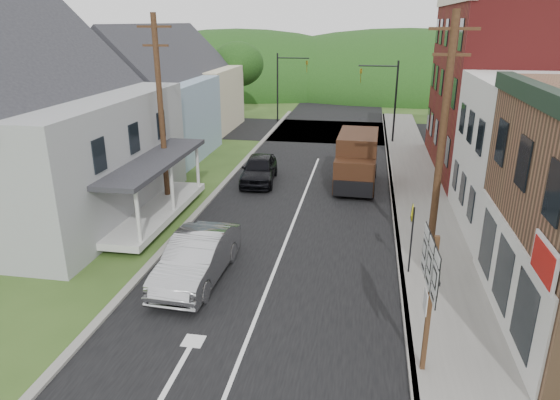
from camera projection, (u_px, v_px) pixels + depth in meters
The scene contains 23 objects.
ground at pixel (263, 299), 16.40m from camera, with size 120.00×120.00×0.00m, color #2D4719.
road at pixel (303, 199), 25.67m from camera, with size 9.00×90.00×0.02m, color black.
cross_road at pixel (329, 131), 41.43m from camera, with size 60.00×9.00×0.02m, color black.
sidewalk_right at pixel (425, 219), 22.83m from camera, with size 2.80×55.00×0.15m, color slate.
curb_right at pixel (395, 217), 23.05m from camera, with size 0.20×55.00×0.15m, color slate.
curb_left at pixel (204, 206), 24.55m from camera, with size 0.30×55.00×0.12m, color slate.
storefront_red at pixel (515, 88), 28.64m from camera, with size 8.00×12.00×10.00m, color maroon.
house_gray at pixel (29, 124), 22.48m from camera, with size 10.20×12.24×8.35m.
house_blue at pixel (151, 101), 32.69m from camera, with size 7.14×8.16×7.28m.
house_cream at pixel (190, 85), 41.12m from camera, with size 7.14×8.16×7.28m.
utility_pole_right at pixel (442, 143), 17.16m from camera, with size 1.60×0.26×9.00m.
utility_pole_left at pixel (161, 111), 23.30m from camera, with size 1.60×0.26×9.00m.
traffic_signal_right at pixel (386, 92), 36.22m from camera, with size 2.87×0.20×6.00m.
traffic_signal_left at pixel (285, 79), 44.10m from camera, with size 2.87×0.20×6.00m.
tree_left_b at pixel (15, 90), 28.63m from camera, with size 4.80×4.80×6.94m.
tree_left_c at pixel (61, 61), 36.01m from camera, with size 5.80×5.80×8.41m.
tree_left_d at pixel (238, 64), 45.87m from camera, with size 4.80×4.80×6.94m.
forested_ridge at pixel (346, 89), 67.39m from camera, with size 90.00×30.00×16.00m, color #16340F.
silver_sedan at pixel (197, 258), 17.39m from camera, with size 1.75×5.02×1.65m, color #ACACB1.
dark_sedan at pixel (259, 169), 28.05m from camera, with size 1.81×4.51×1.54m, color black.
delivery_van at pixel (357, 160), 27.20m from camera, with size 2.28×5.22×2.88m.
route_sign_cluster at pixel (429, 286), 12.11m from camera, with size 0.23×2.14×3.74m.
warning_sign at pixel (412, 229), 17.33m from camera, with size 0.19×0.71×2.63m.
Camera 1 is at (3.01, -14.02, 8.63)m, focal length 32.00 mm.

